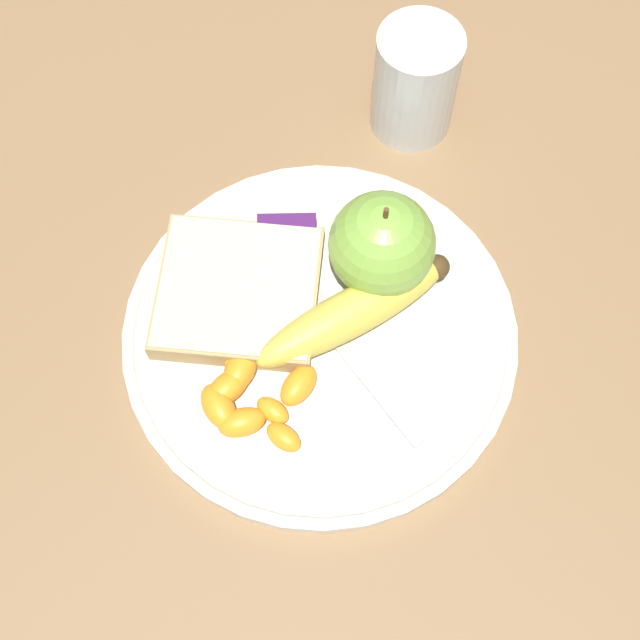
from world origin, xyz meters
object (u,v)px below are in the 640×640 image
at_px(plate, 320,334).
at_px(fork, 330,329).
at_px(juice_glass, 415,85).
at_px(jam_packet, 287,241).
at_px(banana, 356,311).
at_px(bread_slice, 238,292).
at_px(apple, 382,245).

height_order(plate, fork, fork).
relative_size(plate, juice_glass, 3.03).
bearing_deg(juice_glass, jam_packet, -128.81).
distance_m(banana, fork, 0.02).
relative_size(juice_glass, fork, 0.60).
height_order(banana, fork, banana).
xyz_separation_m(juice_glass, fork, (-0.07, -0.19, -0.03)).
bearing_deg(bread_slice, fork, -22.15).
xyz_separation_m(plate, jam_packet, (-0.02, 0.07, 0.01)).
bearing_deg(banana, juice_glass, 74.25).
height_order(juice_glass, fork, juice_glass).
bearing_deg(plate, juice_glass, 68.14).
relative_size(banana, jam_packet, 3.46).
height_order(plate, banana, banana).
distance_m(juice_glass, bread_slice, 0.22).
bearing_deg(plate, fork, 4.78).
height_order(juice_glass, apple, apple).
bearing_deg(juice_glass, apple, -102.90).
bearing_deg(apple, bread_slice, -168.11).
xyz_separation_m(bread_slice, fork, (0.07, -0.03, -0.01)).
distance_m(apple, jam_packet, 0.08).
distance_m(fork, jam_packet, 0.08).
height_order(bread_slice, jam_packet, same).
height_order(juice_glass, jam_packet, juice_glass).
relative_size(plate, fork, 1.82).
bearing_deg(jam_packet, apple, -16.18).
bearing_deg(banana, fork, -157.50).
height_order(apple, banana, apple).
relative_size(apple, jam_packet, 1.96).
distance_m(bread_slice, fork, 0.07).
height_order(banana, jam_packet, banana).
xyz_separation_m(fork, jam_packet, (-0.03, 0.07, 0.01)).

